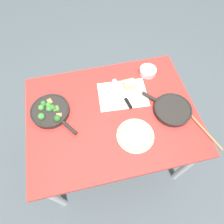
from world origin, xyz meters
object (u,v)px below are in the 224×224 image
Objects in this scene: wooden_spoon at (194,119)px; prep_bowl_steel at (148,71)px; grater_knife at (125,97)px; cheese_block at (129,85)px; skillet_broccoli at (50,111)px; skillet_eggs at (172,109)px; dinner_plate_stack at (135,135)px.

wooden_spoon is 0.49m from prep_bowl_steel.
cheese_block reaches higher than grater_knife.
skillet_broccoli is 0.85× the size of wooden_spoon.
grater_knife is at bearing 55.18° from skillet_broccoli.
skillet_broccoli is at bearing 9.53° from cheese_block.
wooden_spoon is at bearing 111.24° from prep_bowl_steel.
grater_knife is at bearing 17.15° from skillet_eggs.
prep_bowl_steel is (-0.74, -0.19, -0.00)m from skillet_broccoli.
wooden_spoon is 0.41m from dinner_plate_stack.
dinner_plate_stack is at bearing 80.51° from cheese_block.
grater_knife is 2.21× the size of prep_bowl_steel.
wooden_spoon is (-0.12, 0.09, -0.01)m from skillet_eggs.
grater_knife reaches higher than wooden_spoon.
skillet_eggs is 0.32m from dinner_plate_stack.
skillet_eggs is 0.36m from prep_bowl_steel.
dinner_plate_stack is at bearing 166.70° from grater_knife.
wooden_spoon is at bearing -168.98° from skillet_eggs.
dinner_plate_stack reaches higher than grater_knife.
skillet_eggs reaches higher than grater_knife.
grater_knife is (-0.51, -0.01, -0.02)m from skillet_broccoli.
grater_knife is (0.28, -0.17, -0.01)m from skillet_eggs.
dinner_plate_stack reaches higher than wooden_spoon.
skillet_broccoli is at bearing 79.26° from grater_knife.
skillet_broccoli is at bearing 14.53° from prep_bowl_steel.
prep_bowl_steel is at bearing -62.80° from grater_knife.
grater_knife is 0.29m from prep_bowl_steel.
dinner_plate_stack is at bearing 63.81° from prep_bowl_steel.
prep_bowl_steel is (-0.24, -0.48, 0.01)m from dinner_plate_stack.
skillet_broccoli is 0.82m from skillet_eggs.
dinner_plate_stack is (0.41, 0.03, 0.01)m from wooden_spoon.
grater_knife is at bearing 57.38° from cheese_block.
wooden_spoon is 0.50m from cheese_block.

